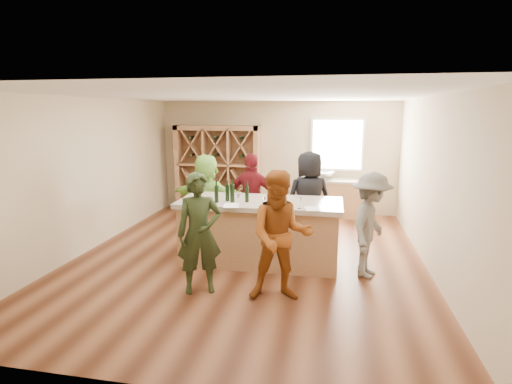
% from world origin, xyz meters
% --- Properties ---
extents(floor, '(6.00, 7.00, 0.10)m').
position_xyz_m(floor, '(0.00, 0.00, -0.05)').
color(floor, brown).
rests_on(floor, ground).
extents(ceiling, '(6.00, 7.00, 0.10)m').
position_xyz_m(ceiling, '(0.00, 0.00, 2.85)').
color(ceiling, white).
rests_on(ceiling, ground).
extents(wall_back, '(6.00, 0.10, 2.80)m').
position_xyz_m(wall_back, '(0.00, 3.55, 1.40)').
color(wall_back, '#C5B08E').
rests_on(wall_back, ground).
extents(wall_front, '(6.00, 0.10, 2.80)m').
position_xyz_m(wall_front, '(0.00, -3.55, 1.40)').
color(wall_front, '#C5B08E').
rests_on(wall_front, ground).
extents(wall_left, '(0.10, 7.00, 2.80)m').
position_xyz_m(wall_left, '(-3.05, 0.00, 1.40)').
color(wall_left, '#C5B08E').
rests_on(wall_left, ground).
extents(wall_right, '(0.10, 7.00, 2.80)m').
position_xyz_m(wall_right, '(3.05, 0.00, 1.40)').
color(wall_right, '#C5B08E').
rests_on(wall_right, ground).
extents(window_frame, '(1.30, 0.06, 1.30)m').
position_xyz_m(window_frame, '(1.50, 3.47, 1.75)').
color(window_frame, white).
rests_on(window_frame, wall_back).
extents(window_pane, '(1.18, 0.01, 1.18)m').
position_xyz_m(window_pane, '(1.50, 3.44, 1.75)').
color(window_pane, white).
rests_on(window_pane, wall_back).
extents(wine_rack, '(2.20, 0.45, 2.20)m').
position_xyz_m(wine_rack, '(-1.50, 3.27, 1.10)').
color(wine_rack, '#AC7B52').
rests_on(wine_rack, floor).
extents(back_counter_base, '(1.60, 0.58, 0.86)m').
position_xyz_m(back_counter_base, '(1.40, 3.20, 0.43)').
color(back_counter_base, '#AC7B52').
rests_on(back_counter_base, floor).
extents(back_counter_top, '(1.70, 0.62, 0.06)m').
position_xyz_m(back_counter_top, '(1.40, 3.20, 0.89)').
color(back_counter_top, '#AB9C8C').
rests_on(back_counter_top, back_counter_base).
extents(sink, '(0.54, 0.54, 0.19)m').
position_xyz_m(sink, '(1.20, 3.20, 1.01)').
color(sink, silver).
rests_on(sink, back_counter_top).
extents(faucet, '(0.02, 0.02, 0.30)m').
position_xyz_m(faucet, '(1.20, 3.38, 1.07)').
color(faucet, silver).
rests_on(faucet, back_counter_top).
extents(tasting_counter_base, '(2.60, 1.00, 1.00)m').
position_xyz_m(tasting_counter_base, '(0.24, -0.15, 0.50)').
color(tasting_counter_base, '#AC7B52').
rests_on(tasting_counter_base, floor).
extents(tasting_counter_top, '(2.72, 1.12, 0.08)m').
position_xyz_m(tasting_counter_top, '(0.24, -0.15, 1.04)').
color(tasting_counter_top, '#AB9C8C').
rests_on(tasting_counter_top, tasting_counter_base).
extents(wine_bottle_b, '(0.07, 0.07, 0.28)m').
position_xyz_m(wine_bottle_b, '(-0.44, -0.43, 1.22)').
color(wine_bottle_b, black).
rests_on(wine_bottle_b, tasting_counter_top).
extents(wine_bottle_c, '(0.09, 0.09, 0.27)m').
position_xyz_m(wine_bottle_c, '(-0.29, -0.29, 1.22)').
color(wine_bottle_c, black).
rests_on(wine_bottle_c, tasting_counter_top).
extents(wine_bottle_d, '(0.10, 0.10, 0.30)m').
position_xyz_m(wine_bottle_d, '(-0.19, -0.36, 1.23)').
color(wine_bottle_d, black).
rests_on(wine_bottle_d, tasting_counter_top).
extents(wine_bottle_e, '(0.08, 0.08, 0.27)m').
position_xyz_m(wine_bottle_e, '(0.05, -0.30, 1.21)').
color(wine_bottle_e, black).
rests_on(wine_bottle_e, tasting_counter_top).
extents(wine_glass_a, '(0.08, 0.08, 0.18)m').
position_xyz_m(wine_glass_a, '(-0.04, -0.58, 1.17)').
color(wine_glass_a, white).
rests_on(wine_glass_a, tasting_counter_top).
extents(wine_glass_b, '(0.08, 0.08, 0.17)m').
position_xyz_m(wine_glass_b, '(0.39, -0.65, 1.17)').
color(wine_glass_b, white).
rests_on(wine_glass_b, tasting_counter_top).
extents(wine_glass_c, '(0.07, 0.07, 0.17)m').
position_xyz_m(wine_glass_c, '(0.94, -0.62, 1.16)').
color(wine_glass_c, white).
rests_on(wine_glass_c, tasting_counter_top).
extents(wine_glass_d, '(0.08, 0.08, 0.20)m').
position_xyz_m(wine_glass_d, '(0.64, -0.35, 1.18)').
color(wine_glass_d, white).
rests_on(wine_glass_d, tasting_counter_top).
extents(tasting_menu_a, '(0.30, 0.37, 0.00)m').
position_xyz_m(tasting_menu_a, '(-0.14, -0.60, 1.08)').
color(tasting_menu_a, white).
rests_on(tasting_menu_a, tasting_counter_top).
extents(tasting_menu_b, '(0.32, 0.36, 0.00)m').
position_xyz_m(tasting_menu_b, '(0.44, -0.58, 1.08)').
color(tasting_menu_b, white).
rests_on(tasting_menu_b, tasting_counter_top).
extents(tasting_menu_c, '(0.27, 0.33, 0.00)m').
position_xyz_m(tasting_menu_c, '(1.13, -0.58, 1.08)').
color(tasting_menu_c, white).
rests_on(tasting_menu_c, tasting_counter_top).
extents(person_near_left, '(0.76, 0.67, 1.73)m').
position_xyz_m(person_near_left, '(-0.39, -1.45, 0.86)').
color(person_near_left, '#263319').
rests_on(person_near_left, floor).
extents(person_near_right, '(0.94, 0.63, 1.79)m').
position_xyz_m(person_near_right, '(0.76, -1.46, 0.90)').
color(person_near_right, '#994C19').
rests_on(person_near_right, floor).
extents(person_server, '(0.81, 1.17, 1.65)m').
position_xyz_m(person_server, '(2.02, -0.43, 0.82)').
color(person_server, slate).
rests_on(person_server, floor).
extents(person_far_mid, '(1.07, 0.60, 1.77)m').
position_xyz_m(person_far_mid, '(-0.08, 0.75, 0.89)').
color(person_far_mid, '#590F14').
rests_on(person_far_mid, floor).
extents(person_far_right, '(1.05, 0.89, 1.83)m').
position_xyz_m(person_far_right, '(0.99, 0.86, 0.91)').
color(person_far_right, black).
rests_on(person_far_right, floor).
extents(person_far_left, '(1.70, 0.88, 1.74)m').
position_xyz_m(person_far_left, '(-1.00, 0.80, 0.87)').
color(person_far_left, '#8CC64C').
rests_on(person_far_left, floor).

